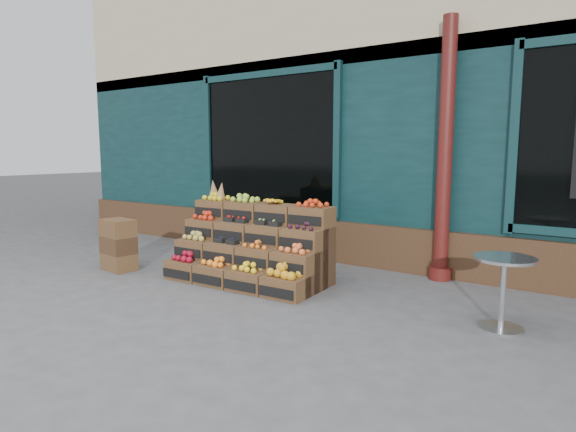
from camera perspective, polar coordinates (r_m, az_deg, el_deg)
The scene contains 6 objects.
ground at distance 5.17m, azimuth -2.62°, elevation -10.42°, with size 60.00×60.00×0.00m, color #4E4E51.
shop_facade at distance 9.53m, azimuth 16.66°, elevation 12.15°, with size 12.00×6.24×4.80m.
crate_display at distance 6.03m, azimuth -4.33°, elevation -4.07°, with size 2.00×1.04×1.23m.
spare_crates at distance 6.91m, azimuth -19.46°, elevation -3.24°, with size 0.50×0.38×0.69m.
bistro_table at distance 4.76m, azimuth 24.15°, elevation -7.45°, with size 0.54×0.54×0.67m.
shopkeeper at distance 8.53m, azimuth -1.71°, elevation 2.88°, with size 0.65×0.43×1.78m, color #1F6D23.
Camera 1 is at (2.98, -3.91, 1.61)m, focal length 30.00 mm.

